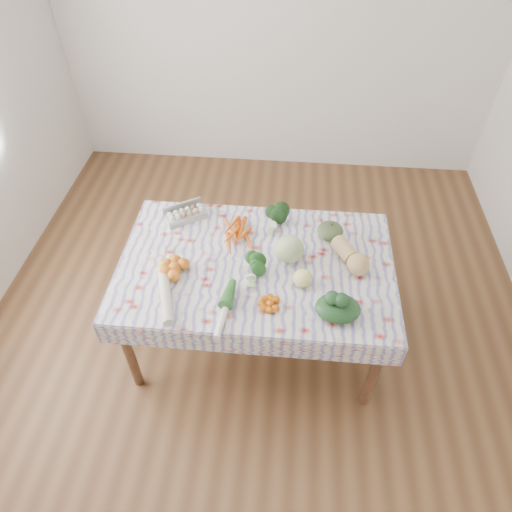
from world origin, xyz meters
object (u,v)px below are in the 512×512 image
(egg_carton, at_px, (186,215))
(cabbage, at_px, (290,249))
(grapefruit, at_px, (303,278))
(butternut_squash, at_px, (351,255))
(dining_table, at_px, (256,272))
(kabocha_squash, at_px, (330,231))

(egg_carton, height_order, cabbage, cabbage)
(grapefruit, bearing_deg, butternut_squash, 35.98)
(cabbage, xyz_separation_m, grapefruit, (0.09, -0.20, -0.03))
(cabbage, bearing_deg, egg_carton, 156.11)
(egg_carton, relative_size, grapefruit, 2.43)
(dining_table, distance_m, cabbage, 0.26)
(kabocha_squash, bearing_deg, egg_carton, 174.68)
(dining_table, height_order, grapefruit, grapefruit)
(egg_carton, distance_m, cabbage, 0.76)
(dining_table, height_order, butternut_squash, butternut_squash)
(kabocha_squash, bearing_deg, cabbage, -138.77)
(dining_table, relative_size, egg_carton, 6.00)
(dining_table, relative_size, butternut_squash, 5.57)
(egg_carton, bearing_deg, butternut_squash, -47.78)
(cabbage, bearing_deg, butternut_squash, 0.65)
(dining_table, bearing_deg, butternut_squash, 5.38)
(dining_table, distance_m, egg_carton, 0.62)
(kabocha_squash, relative_size, grapefruit, 1.49)
(egg_carton, relative_size, butternut_squash, 0.93)
(butternut_squash, bearing_deg, dining_table, 156.05)
(kabocha_squash, distance_m, cabbage, 0.33)
(egg_carton, xyz_separation_m, butternut_squash, (1.06, -0.30, 0.03))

